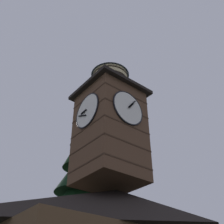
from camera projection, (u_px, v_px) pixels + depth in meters
clock_tower at (110, 123)px, 19.76m from camera, size 4.46×4.46×9.97m
pine_tree_behind at (77, 216)px, 22.03m from camera, size 6.82×6.82×16.61m
moon at (30, 207)px, 51.97m from camera, size 1.64×1.64×1.64m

